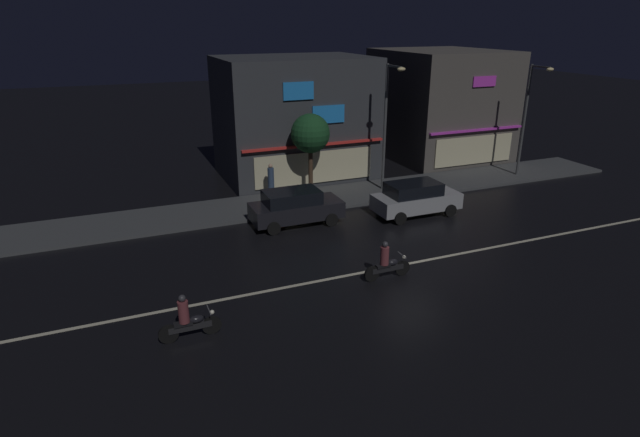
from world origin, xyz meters
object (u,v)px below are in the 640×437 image
(parked_car_near_kerb, at_px, (415,198))
(streetlamp_west, at_px, (387,118))
(motorcycle_opposite_lane, at_px, (387,263))
(motorcycle_following, at_px, (188,320))
(streetlamp_mid, at_px, (528,111))
(pedestrian_on_sidewalk, at_px, (271,182))
(parked_car_trailing, at_px, (295,207))
(traffic_cone, at_px, (281,221))

(parked_car_near_kerb, bearing_deg, streetlamp_west, -95.38)
(motorcycle_opposite_lane, bearing_deg, motorcycle_following, 1.36)
(motorcycle_following, relative_size, motorcycle_opposite_lane, 1.00)
(streetlamp_mid, xyz_separation_m, motorcycle_opposite_lane, (-14.17, -8.64, -3.42))
(streetlamp_mid, bearing_deg, motorcycle_opposite_lane, -148.62)
(streetlamp_mid, height_order, pedestrian_on_sidewalk, streetlamp_mid)
(pedestrian_on_sidewalk, distance_m, motorcycle_following, 13.00)
(motorcycle_following, bearing_deg, streetlamp_mid, -160.99)
(streetlamp_west, relative_size, streetlamp_mid, 1.04)
(streetlamp_west, height_order, parked_car_trailing, streetlamp_west)
(streetlamp_west, bearing_deg, pedestrian_on_sidewalk, 171.03)
(motorcycle_following, bearing_deg, pedestrian_on_sidewalk, -123.89)
(pedestrian_on_sidewalk, xyz_separation_m, parked_car_trailing, (0.03, -3.69, -0.16))
(streetlamp_mid, distance_m, traffic_cone, 16.72)
(parked_car_near_kerb, xyz_separation_m, parked_car_trailing, (-5.92, 1.07, 0.00))
(streetlamp_west, bearing_deg, traffic_cone, -158.59)
(streetlamp_mid, xyz_separation_m, motorcycle_following, (-21.64, -9.83, -3.42))
(traffic_cone, bearing_deg, parked_car_trailing, 4.42)
(streetlamp_mid, bearing_deg, parked_car_near_kerb, -161.59)
(streetlamp_mid, bearing_deg, motorcycle_following, -155.58)
(pedestrian_on_sidewalk, bearing_deg, motorcycle_following, 51.06)
(parked_car_near_kerb, xyz_separation_m, motorcycle_opposite_lane, (-4.68, -5.48, -0.24))
(streetlamp_mid, distance_m, motorcycle_following, 24.01)
(parked_car_trailing, relative_size, traffic_cone, 7.82)
(motorcycle_following, bearing_deg, parked_car_trailing, -134.23)
(pedestrian_on_sidewalk, height_order, parked_car_trailing, pedestrian_on_sidewalk)
(parked_car_near_kerb, relative_size, parked_car_trailing, 1.00)
(streetlamp_west, xyz_separation_m, traffic_cone, (-7.01, -2.75, -3.91))
(streetlamp_west, distance_m, pedestrian_on_sidewalk, 7.12)
(streetlamp_west, bearing_deg, parked_car_trailing, -156.78)
(streetlamp_west, height_order, streetlamp_mid, streetlamp_west)
(parked_car_trailing, bearing_deg, streetlamp_west, -156.78)
(motorcycle_opposite_lane, bearing_deg, parked_car_near_kerb, -138.11)
(streetlamp_west, height_order, parked_car_near_kerb, streetlamp_west)
(parked_car_trailing, bearing_deg, motorcycle_opposite_lane, 100.77)
(streetlamp_mid, height_order, parked_car_near_kerb, streetlamp_mid)
(pedestrian_on_sidewalk, bearing_deg, traffic_cone, 68.87)
(pedestrian_on_sidewalk, height_order, motorcycle_following, pedestrian_on_sidewalk)
(streetlamp_west, relative_size, motorcycle_following, 3.60)
(parked_car_near_kerb, bearing_deg, pedestrian_on_sidewalk, -38.64)
(streetlamp_mid, xyz_separation_m, pedestrian_on_sidewalk, (-15.44, 1.60, -3.02))
(streetlamp_west, xyz_separation_m, streetlamp_mid, (9.13, -0.60, -0.14))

